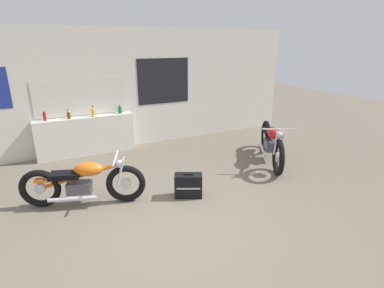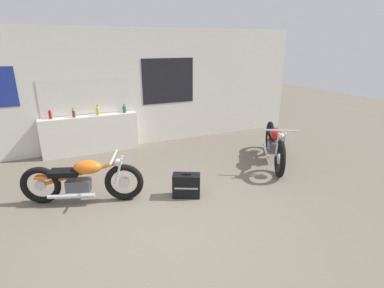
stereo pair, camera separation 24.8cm
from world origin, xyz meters
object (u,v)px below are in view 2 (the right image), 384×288
object	(u,v)px
motorcycle_orange	(82,180)
bottle_right_center	(124,109)
bottle_left_center	(74,113)
bottle_center	(98,111)
hard_case_black	(186,185)
bottle_leftmost	(50,114)
motorcycle_red	(274,144)

from	to	relation	value
motorcycle_orange	bottle_right_center	bearing A→B (deg)	63.00
bottle_left_center	bottle_center	xyz separation A→B (m)	(0.51, -0.01, 0.01)
bottle_center	hard_case_black	world-z (taller)	bottle_center
bottle_center	hard_case_black	xyz separation A→B (m)	(1.00, -2.82, -0.79)
bottle_leftmost	hard_case_black	bearing A→B (deg)	-55.40
bottle_leftmost	bottle_left_center	size ratio (longest dim) A/B	1.15
motorcycle_orange	hard_case_black	xyz separation A→B (m)	(1.58, -0.51, -0.18)
bottle_left_center	hard_case_black	distance (m)	3.30
bottle_leftmost	motorcycle_red	size ratio (longest dim) A/B	0.12
motorcycle_orange	bottle_leftmost	bearing A→B (deg)	99.66
bottle_leftmost	motorcycle_red	world-z (taller)	bottle_leftmost
bottle_center	motorcycle_orange	distance (m)	2.45
bottle_leftmost	motorcycle_red	distance (m)	4.86
bottle_leftmost	motorcycle_orange	size ratio (longest dim) A/B	0.13
motorcycle_orange	motorcycle_red	xyz separation A→B (m)	(3.87, 0.12, 0.04)
bottle_right_center	motorcycle_orange	distance (m)	2.70
bottle_right_center	motorcycle_orange	xyz separation A→B (m)	(-1.20, -2.35, -0.58)
motorcycle_orange	bottle_left_center	bearing A→B (deg)	88.21
hard_case_black	bottle_leftmost	bearing A→B (deg)	124.60
bottle_left_center	hard_case_black	size ratio (longest dim) A/B	0.41
motorcycle_orange	hard_case_black	bearing A→B (deg)	-17.98
bottle_right_center	hard_case_black	distance (m)	2.99
bottle_leftmost	bottle_right_center	distance (m)	1.60
bottle_leftmost	motorcycle_red	xyz separation A→B (m)	(4.28, -2.24, -0.56)
bottle_left_center	bottle_center	bearing A→B (deg)	-1.41
motorcycle_orange	motorcycle_red	world-z (taller)	motorcycle_red
motorcycle_red	hard_case_black	xyz separation A→B (m)	(-2.29, -0.63, -0.23)
motorcycle_orange	motorcycle_red	size ratio (longest dim) A/B	0.98
motorcycle_red	bottle_leftmost	bearing A→B (deg)	152.31
bottle_leftmost	bottle_right_center	bearing A→B (deg)	-0.51
bottle_center	bottle_right_center	world-z (taller)	bottle_center
bottle_left_center	motorcycle_red	world-z (taller)	bottle_left_center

